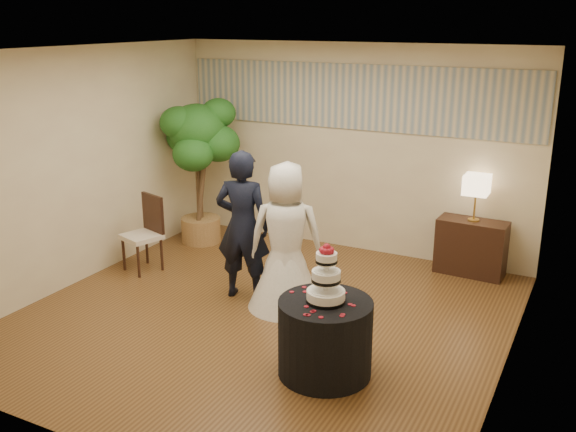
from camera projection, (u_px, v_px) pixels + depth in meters
The scene contains 15 objects.
floor at pixel (263, 317), 6.94m from camera, with size 5.00×5.00×0.00m, color brown.
ceiling at pixel (260, 51), 6.11m from camera, with size 5.00×5.00×0.00m, color white.
wall_back at pixel (352, 149), 8.65m from camera, with size 5.00×0.06×2.80m, color beige.
wall_front at pixel (83, 277), 4.40m from camera, with size 5.00×0.06×2.80m, color beige.
wall_left at pixel (78, 167), 7.62m from camera, with size 0.06×5.00×2.80m, color beige.
wall_right at pixel (518, 228), 5.44m from camera, with size 0.06×5.00×2.80m, color beige.
mural_border at pixel (353, 97), 8.43m from camera, with size 4.90×0.02×0.85m, color #A2A396.
groom at pixel (243, 225), 7.22m from camera, with size 0.63×0.41×1.73m, color black.
bride at pixel (286, 237), 6.96m from camera, with size 0.86×0.86×1.65m, color white.
cake_table at pixel (325, 338), 5.75m from camera, with size 0.85×0.85×0.71m, color black.
wedding_cake at pixel (326, 273), 5.57m from camera, with size 0.35×0.35×0.54m, color white, non-canonical shape.
console at pixel (471, 247), 8.02m from camera, with size 0.84×0.37×0.70m, color black.
table_lamp at pixel (475, 198), 7.83m from camera, with size 0.30×0.30×0.58m, color beige, non-canonical shape.
ficus_tree at pixel (199, 171), 8.97m from camera, with size 1.00×1.00×2.09m, color #225D1D, non-canonical shape.
side_chair at pixel (141, 234), 8.09m from camera, with size 0.44×0.46×0.97m, color black, non-canonical shape.
Camera 1 is at (3.12, -5.49, 3.11)m, focal length 40.00 mm.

